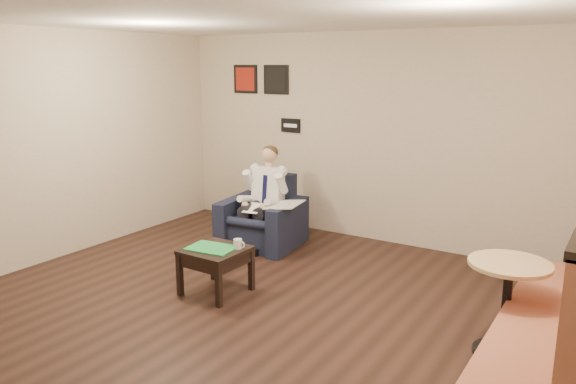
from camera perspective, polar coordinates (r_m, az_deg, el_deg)
The scene contains 17 objects.
ground at distance 5.50m, azimuth -4.88°, elevation -12.76°, with size 6.00×6.00×0.00m, color black.
wall_back at distance 7.62m, azimuth 8.69°, elevation 5.40°, with size 6.00×0.02×2.80m, color beige.
wall_left at distance 7.26m, azimuth -24.42°, elevation 4.02°, with size 0.02×6.00×2.80m, color beige.
ceiling at distance 4.98m, azimuth -5.53°, elevation 17.72°, with size 6.00×6.00×0.02m, color white.
seating_sign at distance 8.20m, azimuth 0.28°, elevation 6.77°, with size 0.32×0.02×0.20m, color black.
art_print_left at distance 8.61m, azimuth -4.33°, elevation 11.37°, with size 0.42×0.03×0.42m, color maroon.
art_print_right at distance 8.29m, azimuth -1.21°, elevation 11.34°, with size 0.42×0.03×0.42m, color black.
armchair at distance 7.44m, azimuth -2.67°, elevation -2.03°, with size 0.95×0.95×0.92m, color black.
seated_man at distance 7.30m, azimuth -3.13°, elevation -0.96°, with size 0.60×0.90×1.26m, color silver, non-canonical shape.
lap_papers at distance 7.23m, azimuth -3.50°, elevation -1.63°, with size 0.21×0.30×0.01m, color white.
newspaper at distance 7.14m, azimuth -0.34°, elevation -1.28°, with size 0.40×0.50×0.01m, color silver.
side_table at distance 6.03m, azimuth -7.33°, elevation -7.93°, with size 0.60×0.60×0.49m, color black.
green_folder at distance 5.95m, azimuth -7.77°, elevation -5.65°, with size 0.49×0.35×0.01m, color green.
coffee_mug at distance 5.90m, azimuth -5.13°, elevation -5.27°, with size 0.09×0.09×0.10m, color white.
smartphone at distance 6.03m, azimuth -5.92°, elevation -5.34°, with size 0.15×0.08×0.01m, color black.
banquette at distance 4.63m, azimuth 25.04°, elevation -9.13°, with size 0.69×2.89×1.48m, color #9A543B.
cafe_table at distance 5.04m, azimuth 21.24°, elevation -11.02°, with size 0.66×0.66×0.82m, color tan.
Camera 1 is at (3.02, -3.93, 2.38)m, focal length 35.00 mm.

